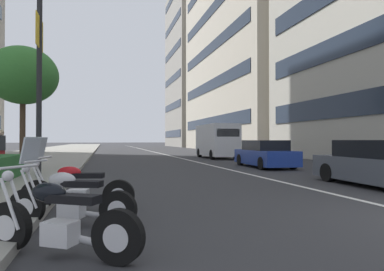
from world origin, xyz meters
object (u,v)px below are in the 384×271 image
(street_tree_by_lamp_post, at_px, (23,76))
(pedestrian_on_plaza, at_px, (1,151))
(car_following_behind, at_px, (265,154))
(street_lamp_with_banners, at_px, (48,17))
(motorcycle_mid_row, at_px, (76,189))
(delivery_van_ahead, at_px, (217,140))
(motorcycle_by_sign_pole, at_px, (69,200))
(car_far_down_avenue, at_px, (382,165))
(motorcycle_far_end_row, at_px, (59,223))

(street_tree_by_lamp_post, xyz_separation_m, pedestrian_on_plaza, (-0.14, 0.75, -3.05))
(car_following_behind, xyz_separation_m, street_lamp_with_banners, (-3.36, 10.02, 5.04))
(motorcycle_mid_row, relative_size, delivery_van_ahead, 0.40)
(delivery_van_ahead, distance_m, pedestrian_on_plaza, 16.07)
(street_tree_by_lamp_post, distance_m, pedestrian_on_plaza, 3.14)
(car_following_behind, xyz_separation_m, delivery_van_ahead, (8.96, -0.45, 0.73))
(motorcycle_by_sign_pole, bearing_deg, street_tree_by_lamp_post, -50.92)
(motorcycle_mid_row, bearing_deg, car_following_behind, -121.34)
(motorcycle_mid_row, distance_m, street_tree_by_lamp_post, 9.14)
(delivery_van_ahead, relative_size, street_lamp_with_banners, 0.57)
(motorcycle_by_sign_pole, relative_size, delivery_van_ahead, 0.38)
(car_following_behind, xyz_separation_m, street_tree_by_lamp_post, (-0.93, 11.34, 3.37))
(car_far_down_avenue, bearing_deg, car_following_behind, 2.27)
(motorcycle_mid_row, bearing_deg, motorcycle_by_sign_pole, 102.45)
(car_following_behind, distance_m, delivery_van_ahead, 9.01)
(motorcycle_far_end_row, distance_m, pedestrian_on_plaza, 11.05)
(motorcycle_by_sign_pole, relative_size, car_far_down_avenue, 0.44)
(car_far_down_avenue, xyz_separation_m, car_following_behind, (7.58, -0.01, 0.00))
(pedestrian_on_plaza, bearing_deg, street_tree_by_lamp_post, 164.65)
(pedestrian_on_plaza, bearing_deg, street_lamp_with_banners, 106.08)
(motorcycle_by_sign_pole, height_order, pedestrian_on_plaza, pedestrian_on_plaza)
(street_lamp_with_banners, height_order, pedestrian_on_plaza, street_lamp_with_banners)
(car_following_behind, bearing_deg, motorcycle_by_sign_pole, 141.86)
(motorcycle_mid_row, height_order, delivery_van_ahead, delivery_van_ahead)
(street_lamp_with_banners, distance_m, street_tree_by_lamp_post, 3.23)
(car_following_behind, bearing_deg, car_far_down_avenue, -177.47)
(motorcycle_mid_row, height_order, pedestrian_on_plaza, pedestrian_on_plaza)
(motorcycle_far_end_row, distance_m, car_far_down_avenue, 9.51)
(motorcycle_far_end_row, height_order, street_lamp_with_banners, street_lamp_with_banners)
(street_tree_by_lamp_post, bearing_deg, motorcycle_mid_row, -161.43)
(delivery_van_ahead, distance_m, street_lamp_with_banners, 16.74)
(motorcycle_far_end_row, distance_m, car_following_behind, 14.44)
(motorcycle_far_end_row, bearing_deg, car_far_down_avenue, -123.90)
(motorcycle_mid_row, bearing_deg, car_far_down_avenue, -158.46)
(motorcycle_far_end_row, height_order, motorcycle_mid_row, motorcycle_mid_row)
(street_lamp_with_banners, xyz_separation_m, pedestrian_on_plaza, (2.29, 2.07, -4.71))
(motorcycle_far_end_row, height_order, delivery_van_ahead, delivery_van_ahead)
(motorcycle_mid_row, xyz_separation_m, street_lamp_with_banners, (5.53, 1.36, 5.27))
(motorcycle_far_end_row, relative_size, motorcycle_mid_row, 0.88)
(pedestrian_on_plaza, bearing_deg, motorcycle_far_end_row, 82.14)
(motorcycle_by_sign_pole, distance_m, car_following_behind, 13.29)
(street_lamp_with_banners, xyz_separation_m, street_tree_by_lamp_post, (2.43, 1.32, -1.67))
(car_far_down_avenue, distance_m, street_lamp_with_banners, 11.98)
(street_tree_by_lamp_post, bearing_deg, delivery_van_ahead, -50.01)
(motorcycle_mid_row, distance_m, delivery_van_ahead, 20.07)
(motorcycle_mid_row, xyz_separation_m, car_following_behind, (8.89, -8.67, 0.23))
(pedestrian_on_plaza, bearing_deg, car_following_behind, 159.01)
(motorcycle_by_sign_pole, bearing_deg, delivery_van_ahead, -92.81)
(car_following_behind, relative_size, pedestrian_on_plaza, 2.69)
(delivery_van_ahead, distance_m, street_tree_by_lamp_post, 15.62)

